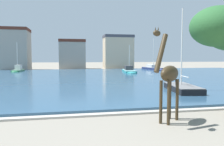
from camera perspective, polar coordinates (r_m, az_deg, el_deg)
The scene contains 10 objects.
harbor_water at distance 36.54m, azimuth -8.80°, elevation -1.14°, with size 87.36×46.83×0.28m, color #2D5170.
quay_edge_coping at distance 13.22m, azimuth -4.51°, elevation -10.71°, with size 87.36×0.50×0.12m, color #ADA89E.
giraffe_statue at distance 11.85m, azimuth 14.41°, elevation -0.66°, with size 2.35×2.13×4.85m.
sailboat_teal at distance 46.99m, azimuth 4.49°, elevation 0.51°, with size 3.48×9.79×6.02m.
sailboat_navy at distance 56.90m, azimuth 10.63°, elevation 1.11°, with size 3.01×9.49×8.18m.
sailboat_green at distance 53.97m, azimuth -23.21°, elevation 0.69°, with size 1.89×6.27×6.80m.
sailboat_black at distance 22.29m, azimuth 17.26°, elevation -3.80°, with size 2.98×6.49×7.99m.
townhouse_corner_house at distance 64.66m, azimuth -23.81°, elevation 5.65°, with size 7.44×7.39×11.16m.
townhouse_narrow_midrow at distance 65.61m, azimuth -10.26°, elevation 4.74°, with size 7.50×7.12×8.51m.
townhouse_end_terrace at distance 65.16m, azimuth 1.59°, elevation 5.43°, with size 8.58×5.20×9.90m.
Camera 1 is at (-1.46, -3.66, 3.43)m, focal length 35.35 mm.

